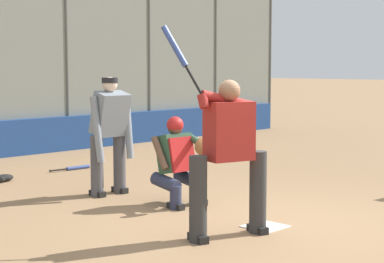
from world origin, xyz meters
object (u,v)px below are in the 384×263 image
spare_bat_by_padding (177,164)px  catcher_behind_plate (179,160)px  umpire_home (110,132)px  spare_bat_near_backstop (75,168)px  fielding_glove_on_dirt (4,178)px  batter_at_plate (228,152)px

spare_bat_by_padding → catcher_behind_plate: bearing=-144.8°
umpire_home → spare_bat_by_padding: (-2.55, -1.27, -0.88)m
umpire_home → spare_bat_by_padding: umpire_home is taller
spare_bat_near_backstop → fielding_glove_on_dirt: (1.50, 0.17, 0.02)m
batter_at_plate → spare_bat_near_backstop: batter_at_plate is taller
catcher_behind_plate → spare_bat_near_backstop: (-0.74, -3.44, -0.58)m
spare_bat_near_backstop → fielding_glove_on_dirt: fielding_glove_on_dirt is taller
batter_at_plate → spare_bat_by_padding: 5.13m
catcher_behind_plate → fielding_glove_on_dirt: (0.76, -3.27, -0.56)m
catcher_behind_plate → spare_bat_by_padding: bearing=-130.5°
batter_at_plate → umpire_home: batter_at_plate is taller
umpire_home → fielding_glove_on_dirt: 2.32m
batter_at_plate → spare_bat_by_padding: size_ratio=2.76×
catcher_behind_plate → fielding_glove_on_dirt: catcher_behind_plate is taller
catcher_behind_plate → spare_bat_by_padding: (-2.33, -2.46, -0.58)m
umpire_home → spare_bat_by_padding: size_ratio=2.06×
batter_at_plate → umpire_home: (-0.54, -2.73, -0.02)m
catcher_behind_plate → umpire_home: size_ratio=0.70×
batter_at_plate → spare_bat_near_backstop: size_ratio=2.81×
spare_bat_by_padding → batter_at_plate: bearing=-139.1°
umpire_home → spare_bat_by_padding: 2.98m
umpire_home → fielding_glove_on_dirt: size_ratio=5.31×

